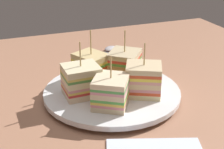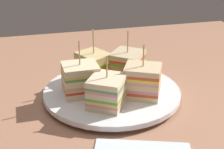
{
  "view_description": "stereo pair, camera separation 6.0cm",
  "coord_description": "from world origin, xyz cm",
  "px_view_note": "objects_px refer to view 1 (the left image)",
  "views": [
    {
      "loc": [
        -19.63,
        -51.27,
        29.19
      ],
      "look_at": [
        0.0,
        0.0,
        4.62
      ],
      "focal_mm": 54.44,
      "sensor_mm": 36.0,
      "label": 1
    },
    {
      "loc": [
        -13.91,
        -53.1,
        29.19
      ],
      "look_at": [
        0.0,
        0.0,
        4.62
      ],
      "focal_mm": 54.44,
      "sensor_mm": 36.0,
      "label": 2
    }
  ],
  "objects_px": {
    "sandwich_wedge_1": "(111,92)",
    "sandwich_wedge_2": "(143,80)",
    "plate": "(112,93)",
    "sandwich_wedge_4": "(92,67)",
    "chip_pile": "(120,84)",
    "sandwich_wedge_3": "(124,65)",
    "spoon": "(106,52)",
    "sandwich_wedge_0": "(82,82)"
  },
  "relations": [
    {
      "from": "sandwich_wedge_1",
      "to": "sandwich_wedge_2",
      "type": "relative_size",
      "value": 0.93
    },
    {
      "from": "plate",
      "to": "sandwich_wedge_1",
      "type": "xyz_separation_m",
      "value": [
        -0.02,
        -0.05,
        0.03
      ]
    },
    {
      "from": "sandwich_wedge_1",
      "to": "sandwich_wedge_4",
      "type": "xyz_separation_m",
      "value": [
        0.0,
        0.1,
        0.0
      ]
    },
    {
      "from": "sandwich_wedge_4",
      "to": "chip_pile",
      "type": "bearing_deg",
      "value": 6.86
    },
    {
      "from": "plate",
      "to": "sandwich_wedge_3",
      "type": "distance_m",
      "value": 0.07
    },
    {
      "from": "plate",
      "to": "sandwich_wedge_4",
      "type": "bearing_deg",
      "value": 112.31
    },
    {
      "from": "sandwich_wedge_3",
      "to": "chip_pile",
      "type": "bearing_deg",
      "value": 8.31
    },
    {
      "from": "sandwich_wedge_3",
      "to": "chip_pile",
      "type": "height_order",
      "value": "sandwich_wedge_3"
    },
    {
      "from": "sandwich_wedge_3",
      "to": "spoon",
      "type": "relative_size",
      "value": 0.69
    },
    {
      "from": "sandwich_wedge_0",
      "to": "sandwich_wedge_1",
      "type": "relative_size",
      "value": 1.13
    },
    {
      "from": "sandwich_wedge_1",
      "to": "sandwich_wedge_4",
      "type": "bearing_deg",
      "value": 32.29
    },
    {
      "from": "sandwich_wedge_0",
      "to": "sandwich_wedge_4",
      "type": "height_order",
      "value": "sandwich_wedge_4"
    },
    {
      "from": "spoon",
      "to": "plate",
      "type": "bearing_deg",
      "value": -142.81
    },
    {
      "from": "chip_pile",
      "to": "sandwich_wedge_3",
      "type": "bearing_deg",
      "value": 59.17
    },
    {
      "from": "sandwich_wedge_1",
      "to": "spoon",
      "type": "height_order",
      "value": "sandwich_wedge_1"
    },
    {
      "from": "sandwich_wedge_2",
      "to": "sandwich_wedge_1",
      "type": "bearing_deg",
      "value": 41.58
    },
    {
      "from": "sandwich_wedge_4",
      "to": "spoon",
      "type": "xyz_separation_m",
      "value": [
        0.09,
        0.17,
        -0.04
      ]
    },
    {
      "from": "chip_pile",
      "to": "sandwich_wedge_0",
      "type": "bearing_deg",
      "value": -178.76
    },
    {
      "from": "sandwich_wedge_0",
      "to": "sandwich_wedge_2",
      "type": "relative_size",
      "value": 1.04
    },
    {
      "from": "sandwich_wedge_3",
      "to": "sandwich_wedge_4",
      "type": "height_order",
      "value": "sandwich_wedge_4"
    },
    {
      "from": "sandwich_wedge_0",
      "to": "sandwich_wedge_4",
      "type": "bearing_deg",
      "value": 57.11
    },
    {
      "from": "sandwich_wedge_0",
      "to": "plate",
      "type": "bearing_deg",
      "value": 2.94
    },
    {
      "from": "plate",
      "to": "sandwich_wedge_4",
      "type": "relative_size",
      "value": 2.47
    },
    {
      "from": "sandwich_wedge_1",
      "to": "sandwich_wedge_2",
      "type": "xyz_separation_m",
      "value": [
        0.07,
        0.02,
        0.0
      ]
    },
    {
      "from": "sandwich_wedge_2",
      "to": "sandwich_wedge_4",
      "type": "bearing_deg",
      "value": -25.88
    },
    {
      "from": "sandwich_wedge_4",
      "to": "chip_pile",
      "type": "xyz_separation_m",
      "value": [
        0.04,
        -0.05,
        -0.02
      ]
    },
    {
      "from": "plate",
      "to": "sandwich_wedge_4",
      "type": "height_order",
      "value": "sandwich_wedge_4"
    },
    {
      "from": "sandwich_wedge_3",
      "to": "chip_pile",
      "type": "distance_m",
      "value": 0.05
    },
    {
      "from": "sandwich_wedge_1",
      "to": "chip_pile",
      "type": "xyz_separation_m",
      "value": [
        0.04,
        0.05,
        -0.02
      ]
    },
    {
      "from": "plate",
      "to": "sandwich_wedge_0",
      "type": "bearing_deg",
      "value": -176.0
    },
    {
      "from": "sandwich_wedge_0",
      "to": "sandwich_wedge_3",
      "type": "relative_size",
      "value": 1.02
    },
    {
      "from": "spoon",
      "to": "sandwich_wedge_3",
      "type": "bearing_deg",
      "value": -134.43
    },
    {
      "from": "chip_pile",
      "to": "spoon",
      "type": "height_order",
      "value": "chip_pile"
    },
    {
      "from": "sandwich_wedge_2",
      "to": "sandwich_wedge_0",
      "type": "bearing_deg",
      "value": 9.94
    },
    {
      "from": "sandwich_wedge_0",
      "to": "chip_pile",
      "type": "distance_m",
      "value": 0.07
    },
    {
      "from": "sandwich_wedge_2",
      "to": "chip_pile",
      "type": "distance_m",
      "value": 0.05
    },
    {
      "from": "sandwich_wedge_2",
      "to": "sandwich_wedge_3",
      "type": "xyz_separation_m",
      "value": [
        -0.0,
        0.07,
        -0.0
      ]
    },
    {
      "from": "sandwich_wedge_4",
      "to": "chip_pile",
      "type": "relative_size",
      "value": 1.66
    },
    {
      "from": "sandwich_wedge_0",
      "to": "sandwich_wedge_4",
      "type": "relative_size",
      "value": 0.99
    },
    {
      "from": "sandwich_wedge_1",
      "to": "chip_pile",
      "type": "height_order",
      "value": "sandwich_wedge_1"
    },
    {
      "from": "sandwich_wedge_2",
      "to": "spoon",
      "type": "distance_m",
      "value": 0.26
    },
    {
      "from": "sandwich_wedge_2",
      "to": "spoon",
      "type": "bearing_deg",
      "value": -68.54
    }
  ]
}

